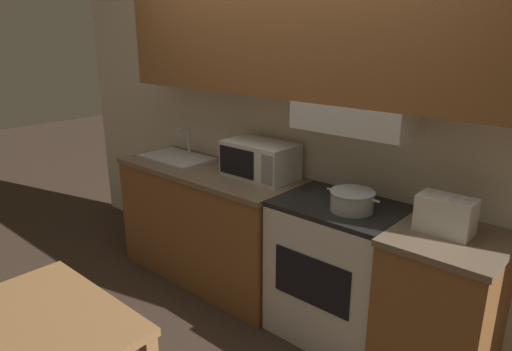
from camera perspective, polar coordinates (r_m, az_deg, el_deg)
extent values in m
plane|color=#3D2D23|center=(3.62, 5.25, -13.86)|extent=(16.00, 16.00, 0.00)
cube|color=silver|center=(3.17, 6.16, 6.39)|extent=(5.22, 0.05, 2.55)
cube|color=brown|center=(2.96, 4.35, 16.46)|extent=(2.82, 0.32, 0.69)
cube|color=silver|center=(2.74, 12.32, 7.08)|extent=(0.71, 0.34, 0.16)
cube|color=brown|center=(3.62, -5.78, -6.20)|extent=(1.51, 0.58, 0.86)
cube|color=#75604C|center=(3.46, -6.01, 0.63)|extent=(1.53, 0.60, 0.04)
cube|color=brown|center=(2.74, 21.94, -15.93)|extent=(0.54, 0.58, 0.86)
cube|color=#75604C|center=(2.53, 23.10, -7.33)|extent=(0.56, 0.60, 0.04)
cube|color=silver|center=(2.97, 9.96, -11.90)|extent=(0.74, 0.55, 0.87)
cube|color=black|center=(2.78, 10.45, -3.80)|extent=(0.74, 0.55, 0.03)
cube|color=black|center=(2.74, 6.86, -12.97)|extent=(0.52, 0.01, 0.30)
cylinder|color=black|center=(2.78, 6.32, -3.42)|extent=(0.10, 0.10, 0.01)
cylinder|color=black|center=(2.61, 12.32, -5.11)|extent=(0.10, 0.10, 0.01)
cylinder|color=black|center=(2.95, 8.81, -2.25)|extent=(0.10, 0.10, 0.01)
cylinder|color=black|center=(2.80, 14.57, -3.75)|extent=(0.10, 0.10, 0.01)
cylinder|color=#B7BABF|center=(2.67, 11.91, -3.12)|extent=(0.25, 0.25, 0.12)
torus|color=#B7BABF|center=(2.65, 11.99, -2.01)|extent=(0.26, 0.26, 0.01)
cylinder|color=#B7BABF|center=(2.73, 9.35, -1.74)|extent=(0.05, 0.01, 0.01)
cylinder|color=#B7BABF|center=(2.60, 14.70, -3.10)|extent=(0.05, 0.01, 0.01)
cube|color=silver|center=(3.20, 0.53, 2.00)|extent=(0.51, 0.31, 0.25)
cube|color=black|center=(3.14, -2.49, 1.68)|extent=(0.32, 0.01, 0.20)
cube|color=gray|center=(2.96, 1.36, 0.72)|extent=(0.09, 0.01, 0.20)
cube|color=silver|center=(2.51, 22.61, -4.57)|extent=(0.27, 0.16, 0.19)
cube|color=black|center=(2.55, 19.67, -3.25)|extent=(0.01, 0.02, 0.02)
cube|color=black|center=(2.51, 20.80, -2.14)|extent=(0.04, 0.11, 0.01)
cube|color=black|center=(2.49, 22.16, -2.45)|extent=(0.04, 0.11, 0.01)
cube|color=black|center=(2.47, 23.55, -2.76)|extent=(0.04, 0.11, 0.01)
cube|color=black|center=(2.46, 24.95, -3.08)|extent=(0.04, 0.11, 0.01)
cube|color=#B7BABF|center=(3.73, -9.92, 2.17)|extent=(0.58, 0.36, 0.02)
cube|color=#4C4F54|center=(3.72, -10.14, 2.17)|extent=(0.50, 0.27, 0.01)
cylinder|color=#B7BABF|center=(3.78, -8.42, 4.32)|extent=(0.02, 0.02, 0.21)
cylinder|color=#B7BABF|center=(3.72, -9.20, 5.75)|extent=(0.02, 0.12, 0.02)
cube|color=#9E7042|center=(2.20, -26.12, -16.53)|extent=(0.86, 0.66, 0.04)
cube|color=#9E7042|center=(2.79, -22.70, -17.33)|extent=(0.06, 0.06, 0.70)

